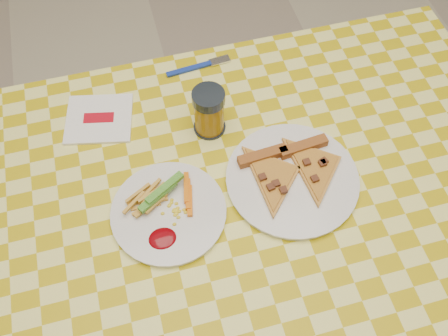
{
  "coord_description": "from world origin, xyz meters",
  "views": [
    {
      "loc": [
        -0.16,
        -0.44,
        1.65
      ],
      "look_at": [
        -0.02,
        0.08,
        0.78
      ],
      "focal_mm": 40.0,
      "sensor_mm": 36.0,
      "label": 1
    }
  ],
  "objects_px": {
    "table": "(242,220)",
    "drink_glass": "(209,112)",
    "plate_right": "(292,180)",
    "plate_left": "(169,213)"
  },
  "relations": [
    {
      "from": "table",
      "to": "drink_glass",
      "type": "relative_size",
      "value": 11.18
    },
    {
      "from": "plate_left",
      "to": "drink_glass",
      "type": "height_order",
      "value": "drink_glass"
    },
    {
      "from": "table",
      "to": "drink_glass",
      "type": "xyz_separation_m",
      "value": [
        -0.02,
        0.2,
        0.13
      ]
    },
    {
      "from": "plate_left",
      "to": "plate_right",
      "type": "relative_size",
      "value": 0.84
    },
    {
      "from": "plate_right",
      "to": "drink_glass",
      "type": "relative_size",
      "value": 2.35
    },
    {
      "from": "table",
      "to": "plate_right",
      "type": "bearing_deg",
      "value": 12.35
    },
    {
      "from": "plate_left",
      "to": "drink_glass",
      "type": "bearing_deg",
      "value": 55.1
    },
    {
      "from": "plate_left",
      "to": "plate_right",
      "type": "xyz_separation_m",
      "value": [
        0.26,
        0.01,
        0.0
      ]
    },
    {
      "from": "table",
      "to": "plate_right",
      "type": "height_order",
      "value": "plate_right"
    },
    {
      "from": "plate_right",
      "to": "drink_glass",
      "type": "distance_m",
      "value": 0.23
    }
  ]
}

